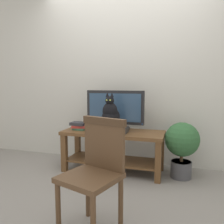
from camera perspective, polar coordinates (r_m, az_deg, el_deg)
ground_plane at (r=2.71m, az=-1.83°, el=-18.44°), size 12.00×12.00×0.00m
back_wall at (r=3.47m, az=3.85°, el=10.91°), size 7.00×0.12×2.80m
tv_stand at (r=3.11m, az=0.27°, el=-7.63°), size 1.32×0.51×0.54m
tv at (r=3.11m, az=0.74°, el=0.62°), size 0.78×0.20×0.53m
media_box at (r=2.96m, az=-0.27°, el=-4.46°), size 0.40×0.29×0.07m
cat at (r=2.91m, az=-0.34°, el=-0.68°), size 0.22×0.37×0.45m
wooden_chair at (r=1.89m, az=-3.91°, el=-13.00°), size 0.51×0.51×0.89m
book_stack at (r=3.18m, az=-8.06°, el=-3.33°), size 0.21×0.16×0.10m
potted_plant at (r=3.01m, az=16.71°, el=-7.56°), size 0.42×0.42×0.69m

